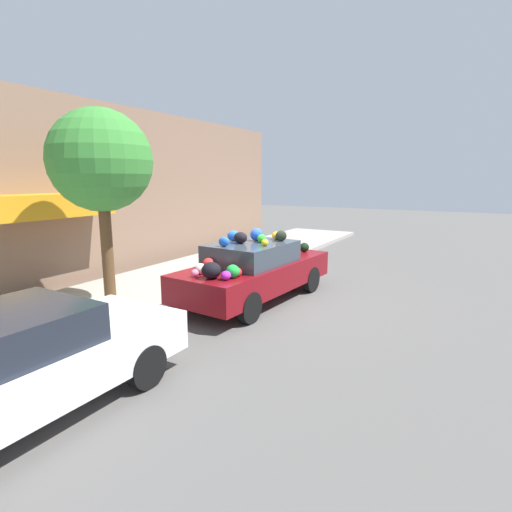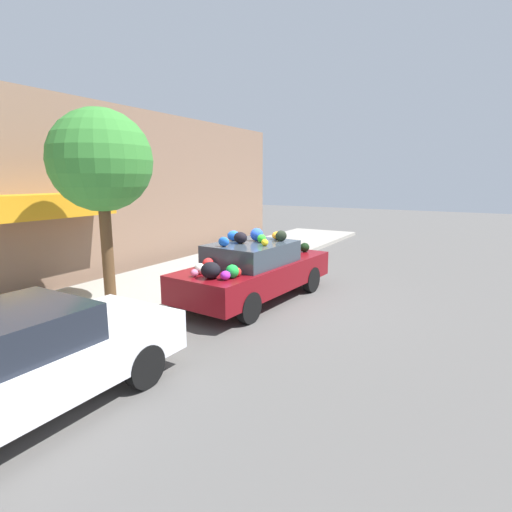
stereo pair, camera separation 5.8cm
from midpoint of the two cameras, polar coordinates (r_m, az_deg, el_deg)
ground_plane at (r=9.49m, az=-0.22°, el=-6.20°), size 60.00×60.00×0.00m
sidewalk_curb at (r=11.03m, az=-12.43°, el=-3.61°), size 24.00×3.20×0.14m
building_facade at (r=12.24m, az=-21.03°, el=8.54°), size 18.00×1.20×4.89m
street_tree at (r=8.80m, az=-21.10°, el=12.43°), size 2.05×2.05×4.05m
fire_hydrant at (r=12.01m, az=-1.23°, el=-0.13°), size 0.20×0.20×0.70m
art_car at (r=9.23m, az=0.04°, el=-1.88°), size 4.44×1.99×1.68m
parked_car_plain at (r=5.55m, az=-31.36°, el=-13.06°), size 4.14×1.74×1.34m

